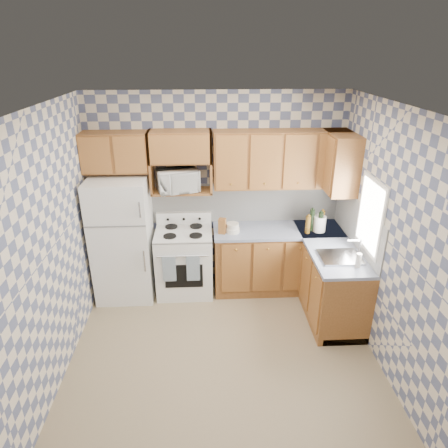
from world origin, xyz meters
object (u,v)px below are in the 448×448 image
at_px(electric_kettle, 319,224).
at_px(refrigerator, 123,239).
at_px(microwave, 178,180).
at_px(stove_body, 185,262).

bearing_deg(electric_kettle, refrigerator, 178.90).
xyz_separation_m(refrigerator, electric_kettle, (2.62, -0.05, 0.19)).
bearing_deg(refrigerator, microwave, 11.32).
height_order(refrigerator, electric_kettle, refrigerator).
distance_m(stove_body, electric_kettle, 1.91).
bearing_deg(stove_body, refrigerator, -178.22).
relative_size(microwave, electric_kettle, 2.46).
distance_m(microwave, electric_kettle, 1.97).
relative_size(stove_body, microwave, 1.73).
bearing_deg(refrigerator, stove_body, 1.78).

